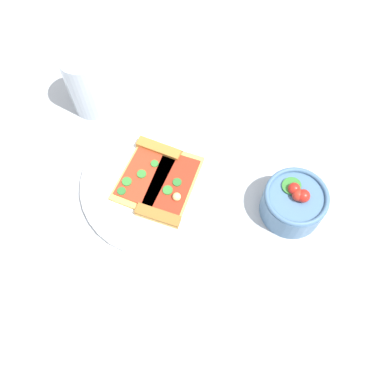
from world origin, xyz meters
TOP-DOWN VIEW (x-y plane):
  - ground_plane at (0.00, 0.00)m, footprint 2.40×2.40m
  - plate at (-0.01, 0.00)m, footprint 0.28×0.28m
  - pizza_slice_near at (0.01, -0.01)m, footprint 0.11×0.15m
  - pizza_slice_far at (-0.04, 0.00)m, footprint 0.11×0.16m
  - salad_bowl at (-0.24, -0.09)m, footprint 0.11×0.11m
  - soda_glass at (0.20, -0.08)m, footprint 0.08×0.08m
  - paper_napkin at (-0.27, 0.12)m, footprint 0.12×0.11m

SIDE VIEW (x-z plane):
  - ground_plane at x=0.00m, z-range 0.00..0.00m
  - paper_napkin at x=-0.27m, z-range 0.00..0.00m
  - plate at x=-0.01m, z-range 0.00..0.01m
  - pizza_slice_far at x=-0.04m, z-range 0.01..0.03m
  - pizza_slice_near at x=0.01m, z-range 0.01..0.03m
  - salad_bowl at x=-0.24m, z-range -0.01..0.07m
  - soda_glass at x=0.20m, z-range 0.00..0.13m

